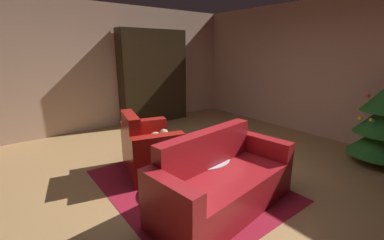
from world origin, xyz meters
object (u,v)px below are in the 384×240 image
(book_stack_on_table, at_px, (202,153))
(decorated_tree, at_px, (384,123))
(armchair_red, at_px, (149,150))
(bookshelf_unit, at_px, (157,78))
(coffee_table, at_px, (201,159))
(couch_red, at_px, (222,183))
(bottle_on_table, at_px, (202,154))

(book_stack_on_table, bearing_deg, decorated_tree, 66.59)
(armchair_red, bearing_deg, decorated_tree, 56.40)
(bookshelf_unit, distance_m, coffee_table, 3.50)
(couch_red, relative_size, bottle_on_table, 5.82)
(book_stack_on_table, bearing_deg, armchair_red, -159.10)
(decorated_tree, bearing_deg, bottle_on_table, -109.61)
(coffee_table, relative_size, decorated_tree, 0.57)
(armchair_red, relative_size, coffee_table, 1.53)
(bookshelf_unit, height_order, decorated_tree, bookshelf_unit)
(bookshelf_unit, distance_m, book_stack_on_table, 3.49)
(bottle_on_table, bearing_deg, book_stack_on_table, 142.03)
(bookshelf_unit, relative_size, decorated_tree, 1.69)
(bookshelf_unit, distance_m, couch_red, 3.99)
(book_stack_on_table, height_order, bottle_on_table, bottle_on_table)
(couch_red, height_order, coffee_table, couch_red)
(couch_red, relative_size, coffee_table, 2.47)
(bookshelf_unit, height_order, coffee_table, bookshelf_unit)
(couch_red, distance_m, bottle_on_table, 0.40)
(bottle_on_table, bearing_deg, coffee_table, 144.30)
(coffee_table, relative_size, bottle_on_table, 2.35)
(coffee_table, height_order, decorated_tree, decorated_tree)
(armchair_red, xyz_separation_m, couch_red, (1.30, 0.22, -0.02))
(couch_red, bearing_deg, bookshelf_unit, 160.11)
(armchair_red, bearing_deg, bookshelf_unit, 146.91)
(bottle_on_table, distance_m, decorated_tree, 2.95)
(armchair_red, relative_size, couch_red, 0.62)
(coffee_table, bearing_deg, bookshelf_unit, 158.78)
(bottle_on_table, xyz_separation_m, decorated_tree, (0.99, 2.78, 0.13))
(couch_red, bearing_deg, bottle_on_table, -174.73)
(couch_red, distance_m, coffee_table, 0.50)
(coffee_table, xyz_separation_m, decorated_tree, (1.16, 2.66, 0.29))
(couch_red, height_order, decorated_tree, decorated_tree)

